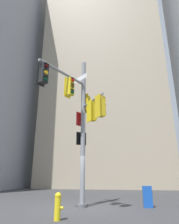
# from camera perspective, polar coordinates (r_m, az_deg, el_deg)

# --- Properties ---
(ground) EXTENTS (120.00, 120.00, 0.00)m
(ground) POSITION_cam_1_polar(r_m,az_deg,el_deg) (10.92, -2.11, -25.74)
(ground) COLOR #38383A
(building_mid_block) EXTENTS (17.91, 17.91, 53.39)m
(building_mid_block) POSITION_cam_1_polar(r_m,az_deg,el_deg) (42.21, 4.25, 18.70)
(building_mid_block) COLOR tan
(building_mid_block) RESTS_ON ground
(signal_pole_assembly) EXTENTS (3.15, 3.56, 8.21)m
(signal_pole_assembly) POSITION_cam_1_polar(r_m,az_deg,el_deg) (10.72, -2.65, 0.43)
(signal_pole_assembly) COLOR gray
(signal_pole_assembly) RESTS_ON ground
(fire_hydrant) EXTENTS (0.33, 0.23, 0.92)m
(fire_hydrant) POSITION_cam_1_polar(r_m,az_deg,el_deg) (7.83, -9.12, -25.04)
(fire_hydrant) COLOR yellow
(fire_hydrant) RESTS_ON ground
(newspaper_box) EXTENTS (0.45, 0.36, 1.01)m
(newspaper_box) POSITION_cam_1_polar(r_m,az_deg,el_deg) (11.19, 16.35, -22.30)
(newspaper_box) COLOR #194CB2
(newspaper_box) RESTS_ON ground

